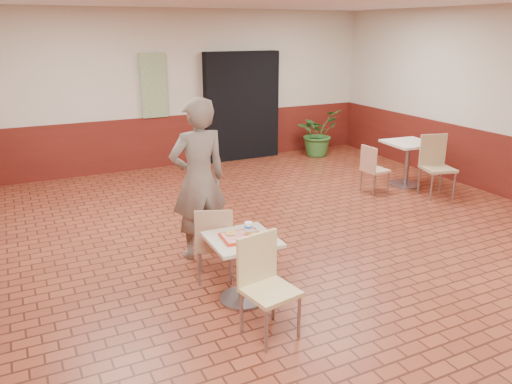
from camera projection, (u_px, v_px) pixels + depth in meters
name	position (u px, v px, depth m)	size (l,w,h in m)	color
room_shell	(328.00, 137.00, 5.48)	(8.01, 10.01, 3.01)	brown
wainscot_band	(324.00, 221.00, 5.80)	(8.00, 10.00, 1.00)	#561610
corridor_doorway	(242.00, 106.00, 10.27)	(1.60, 0.22, 2.20)	black
promo_poster	(154.00, 86.00, 9.41)	(0.50, 0.03, 1.20)	gray
main_table	(242.00, 259.00, 4.95)	(0.65, 0.65, 0.68)	beige
chair_main_front	(265.00, 280.00, 4.41)	(0.50, 0.50, 0.92)	#DCC484
chair_main_back	(214.00, 240.00, 5.33)	(0.52, 0.52, 0.86)	tan
customer	(199.00, 180.00, 5.81)	(0.70, 0.46, 1.92)	#74675A
serving_tray	(242.00, 237.00, 4.88)	(0.40, 0.31, 0.03)	red
ring_donut	(231.00, 233.00, 4.89)	(0.10, 0.10, 0.03)	#E4BF53
long_john_donut	(251.00, 233.00, 4.89)	(0.15, 0.10, 0.04)	gold
paper_cup	(248.00, 227.00, 4.96)	(0.08, 0.08, 0.10)	white
second_table	(408.00, 156.00, 8.64)	(0.74, 0.74, 0.78)	beige
chair_second_left	(372.00, 167.00, 8.28)	(0.39, 0.39, 0.80)	#D8A681
chair_second_front	(436.00, 162.00, 8.11)	(0.57, 0.57, 1.00)	tan
potted_plant	(318.00, 133.00, 10.71)	(0.90, 0.78, 1.00)	#326B2A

